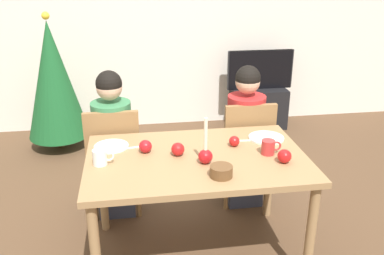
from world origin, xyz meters
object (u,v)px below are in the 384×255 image
(plate_left, at_px, (111,146))
(apple_by_right_mug, at_px, (178,149))
(bowl_walnuts, at_px, (221,171))
(tv, at_px, (260,70))
(christmas_tree, at_px, (54,80))
(chair_right, at_px, (246,147))
(chair_left, at_px, (114,155))
(mug_left, at_px, (100,157))
(tv_stand, at_px, (258,107))
(dining_table, at_px, (197,168))
(person_right_child, at_px, (245,139))
(plate_right, at_px, (266,138))
(person_left_child, at_px, (114,147))
(mug_right, at_px, (269,147))
(candle_centerpiece, at_px, (205,154))
(apple_by_left_plate, at_px, (145,146))
(apple_near_candle, at_px, (284,156))
(apple_far_edge, at_px, (234,141))

(plate_left, bearing_deg, apple_by_right_mug, -24.37)
(bowl_walnuts, bearing_deg, apple_by_right_mug, 123.86)
(tv, xyz_separation_m, christmas_tree, (-2.32, -0.29, 0.04))
(apple_by_right_mug, bearing_deg, plate_left, 155.63)
(chair_right, bearing_deg, tv, 69.42)
(chair_left, bearing_deg, apple_by_right_mug, -52.93)
(chair_left, xyz_separation_m, mug_left, (-0.05, -0.63, 0.29))
(tv_stand, bearing_deg, dining_table, -116.30)
(tv_stand, bearing_deg, person_right_child, -110.96)
(christmas_tree, relative_size, plate_right, 5.86)
(person_left_child, distance_m, mug_right, 1.24)
(candle_centerpiece, bearing_deg, apple_by_right_mug, 138.73)
(bowl_walnuts, xyz_separation_m, apple_by_left_plate, (-0.42, 0.39, 0.01))
(christmas_tree, xyz_separation_m, plate_right, (1.71, -1.80, 0.00))
(chair_left, height_order, apple_by_left_plate, chair_left)
(candle_centerpiece, height_order, apple_near_candle, candle_centerpiece)
(bowl_walnuts, bearing_deg, apple_by_left_plate, 136.54)
(chair_right, distance_m, candle_centerpiece, 0.90)
(candle_centerpiece, height_order, bowl_walnuts, candle_centerpiece)
(plate_right, bearing_deg, person_right_child, 93.76)
(mug_left, bearing_deg, plate_left, 77.28)
(apple_by_right_mug, bearing_deg, apple_near_candle, -17.51)
(christmas_tree, xyz_separation_m, mug_right, (1.64, -2.04, 0.04))
(tv_stand, xyz_separation_m, bowl_walnuts, (-1.04, -2.58, 0.54))
(chair_right, height_order, tv_stand, chair_right)
(tv, xyz_separation_m, plate_left, (-1.68, -2.07, 0.05))
(mug_right, xyz_separation_m, apple_far_edge, (-0.19, 0.15, -0.01))
(chair_right, relative_size, christmas_tree, 0.62)
(plate_right, bearing_deg, person_left_child, 158.32)
(plate_left, relative_size, apple_near_candle, 2.64)
(mug_left, bearing_deg, mug_right, -0.51)
(mug_left, bearing_deg, apple_by_right_mug, 6.73)
(apple_far_edge, bearing_deg, christmas_tree, 127.60)
(tv_stand, xyz_separation_m, apple_far_edge, (-0.86, -2.18, 0.55))
(bowl_walnuts, xyz_separation_m, apple_near_candle, (0.42, 0.12, 0.01))
(mug_left, bearing_deg, tv_stand, 53.23)
(person_right_child, relative_size, apple_far_edge, 16.35)
(chair_left, bearing_deg, tv, 45.14)
(person_left_child, distance_m, plate_left, 0.45)
(mug_right, bearing_deg, person_left_child, 146.45)
(chair_left, distance_m, tv_stand, 2.40)
(chair_right, xyz_separation_m, plate_left, (-1.04, -0.38, 0.24))
(candle_centerpiece, height_order, plate_right, candle_centerpiece)
(plate_right, xyz_separation_m, mug_right, (-0.07, -0.24, 0.04))
(chair_right, relative_size, candle_centerpiece, 3.03)
(dining_table, bearing_deg, person_left_child, 130.60)
(tv_stand, relative_size, plate_left, 2.80)
(christmas_tree, height_order, apple_by_left_plate, christmas_tree)
(chair_right, distance_m, tv, 1.82)
(dining_table, bearing_deg, tv, 63.71)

